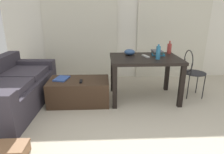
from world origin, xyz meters
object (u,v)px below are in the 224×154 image
Objects in this scene: couch at (11,90)px; wire_chair at (191,68)px; craft_table at (145,64)px; bowl at (130,52)px; magazine at (62,79)px; tv_remote_primary at (81,81)px; tv_remote_on_table at (146,56)px; shoebox at (10,151)px; bottle_near at (158,53)px; bottle_far at (169,48)px; book_stack at (157,53)px; coffee_table at (79,91)px.

couch is 2.12× the size of wire_chair.
bowl is (-0.24, 0.20, 0.16)m from craft_table.
craft_table is at bearing 16.32° from magazine.
tv_remote_primary is (-1.91, -0.28, -0.11)m from wire_chair.
tv_remote_on_table reaches higher than tv_remote_primary.
bowl is 0.53× the size of shoebox.
bottle_near is at bearing 0.46° from tv_remote_primary.
bottle_far is 0.64× the size of shoebox.
bottle_far is 0.74× the size of book_stack.
book_stack is at bearing 165.86° from wire_chair.
magazine is (-1.16, -0.28, -0.38)m from bowl.
magazine is (-2.25, -0.13, -0.11)m from wire_chair.
bottle_near is 2.39m from shoebox.
wire_chair is 2.42× the size of shoebox.
craft_table is 1.11m from tv_remote_primary.
bottle_near is 0.78× the size of book_stack.
craft_table reaches higher than coffee_table.
bowl reaches higher than magazine.
tv_remote_primary is (-0.83, -0.42, -0.38)m from bowl.
couch is 2.42m from bottle_near.
craft_table is 0.36m from book_stack.
wire_chair reaches higher than magazine.
couch is 3.05m from wire_chair.
book_stack is 2.63m from shoebox.
shoebox is at bearing -114.83° from coffee_table.
book_stack is at bearing 0.57° from bowl.
magazine is (-1.90, -0.38, -0.42)m from bottle_far.
magazine is at bearing -168.67° from bottle_far.
tv_remote_on_table is at bearing -144.31° from book_stack.
wire_chair reaches higher than book_stack.
craft_table is at bearing 39.44° from shoebox.
wire_chair is (1.96, 0.18, 0.32)m from coffee_table.
tv_remote_on_table is (-0.49, -0.28, -0.08)m from bottle_far.
bottle_near is 0.67× the size of shoebox.
shoebox is at bearing -157.62° from tv_remote_on_table.
bottle_far reaches higher than magazine.
couch is 2.79m from bottle_far.
tv_remote_primary is at bearing 175.57° from tv_remote_on_table.
bottle_near reaches higher than bowl.
book_stack is 0.86× the size of shoebox.
bottle_near reaches higher than craft_table.
bottle_far is at bearing 37.66° from shoebox.
couch is 9.63× the size of bowl.
tv_remote_primary reaches higher than shoebox.
bottle_far is at bearing 15.22° from tv_remote_primary.
bottle_near is 1.63m from magazine.
bowl is at bearing 172.52° from wire_chair.
book_stack is at bearing 13.53° from coffee_table.
book_stack is (-0.59, 0.15, 0.26)m from wire_chair.
magazine is (-1.40, -0.08, -0.22)m from craft_table.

